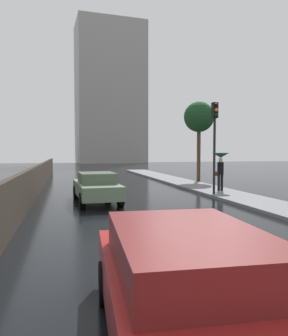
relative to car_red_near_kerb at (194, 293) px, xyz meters
The scene contains 7 objects.
ground 3.96m from the car_red_near_kerb, 67.25° to the left, with size 120.00×120.00×0.00m, color black.
car_red_near_kerb is the anchor object (origin of this frame).
car_green_mid_road 10.94m from the car_red_near_kerb, 90.13° to the left, with size 1.93×4.38×1.33m.
pedestrian_with_umbrella_near 14.33m from the car_red_near_kerb, 61.93° to the left, with size 0.92×0.92×2.03m.
traffic_light 12.96m from the car_red_near_kerb, 63.11° to the left, with size 0.26×0.39×4.47m.
street_tree_near 20.97m from the car_red_near_kerb, 66.61° to the left, with size 2.21×2.21×5.87m.
distant_tower 64.47m from the car_red_near_kerb, 83.11° to the left, with size 13.89×10.18×27.79m.
Camera 1 is at (-2.82, -6.73, 2.22)m, focal length 34.51 mm.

